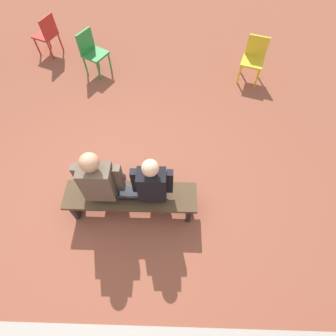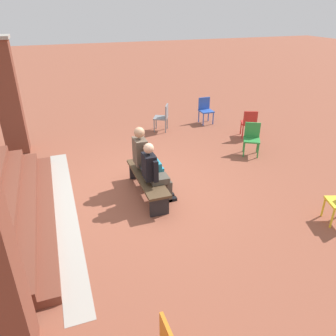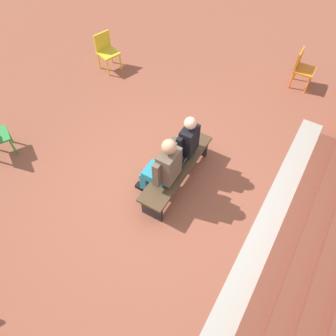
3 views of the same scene
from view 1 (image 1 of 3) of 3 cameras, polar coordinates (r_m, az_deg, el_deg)
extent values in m
plane|color=brown|center=(4.02, -10.72, -9.02)|extent=(60.00, 60.00, 0.00)
cube|color=#4C3823|center=(3.61, -8.17, -6.08)|extent=(1.80, 0.44, 0.05)
cube|color=black|center=(3.78, 4.44, -7.95)|extent=(0.06, 0.37, 0.40)
cube|color=black|center=(4.01, -19.23, -6.97)|extent=(0.06, 0.37, 0.40)
cube|color=#4C473D|center=(3.58, -3.05, -3.38)|extent=(0.31, 0.36, 0.13)
cube|color=#4C473D|center=(3.91, -1.53, -3.11)|extent=(0.10, 0.11, 0.45)
cube|color=black|center=(4.10, -1.43, -3.79)|extent=(0.10, 0.22, 0.06)
cube|color=#4C473D|center=(3.92, -3.91, -3.05)|extent=(0.10, 0.11, 0.45)
cube|color=black|center=(4.11, -3.71, -3.73)|extent=(0.10, 0.22, 0.06)
cube|color=black|center=(3.21, -3.51, -3.69)|extent=(0.34, 0.22, 0.51)
cube|color=maroon|center=(3.30, -3.36, -2.28)|extent=(0.05, 0.01, 0.30)
cube|color=black|center=(3.25, 0.41, -2.96)|extent=(0.08, 0.09, 0.43)
cube|color=black|center=(3.28, -7.22, -2.76)|extent=(0.08, 0.09, 0.43)
sphere|color=#DBAD89|center=(2.88, -3.90, 0.00)|extent=(0.20, 0.20, 0.20)
cube|color=teal|center=(3.69, -13.20, -2.72)|extent=(0.34, 0.40, 0.14)
cube|color=teal|center=(4.01, -10.72, -2.32)|extent=(0.11, 0.12, 0.45)
cube|color=black|center=(4.20, -10.21, -2.92)|extent=(0.11, 0.24, 0.07)
cube|color=teal|center=(4.05, -13.25, -2.24)|extent=(0.11, 0.12, 0.45)
cube|color=black|center=(4.24, -12.63, -2.84)|extent=(0.11, 0.24, 0.07)
cube|color=brown|center=(3.28, -14.97, -2.97)|extent=(0.38, 0.24, 0.57)
cube|color=brown|center=(3.28, -10.60, -2.22)|extent=(0.09, 0.10, 0.48)
cube|color=brown|center=(3.41, -18.63, -1.95)|extent=(0.09, 0.10, 0.48)
sphere|color=tan|center=(2.94, -16.77, 1.18)|extent=(0.22, 0.22, 0.22)
cube|color=black|center=(3.60, -8.10, -5.26)|extent=(0.32, 0.22, 0.02)
cube|color=#2D2D33|center=(3.59, -8.11, -5.03)|extent=(0.29, 0.15, 0.00)
cube|color=black|center=(3.44, -8.55, -6.53)|extent=(0.32, 0.07, 0.19)
cube|color=#33519E|center=(3.45, -8.54, -6.41)|extent=(0.28, 0.06, 0.17)
cube|color=gold|center=(5.82, 17.92, 21.18)|extent=(0.53, 0.53, 0.04)
cube|color=gold|center=(5.87, 18.87, 23.86)|extent=(0.39, 0.16, 0.40)
cylinder|color=gold|center=(5.80, 15.22, 19.05)|extent=(0.04, 0.04, 0.40)
cylinder|color=gold|center=(5.80, 18.79, 17.97)|extent=(0.04, 0.04, 0.40)
cylinder|color=gold|center=(6.10, 15.93, 20.93)|extent=(0.04, 0.04, 0.40)
cylinder|color=gold|center=(6.10, 19.37, 19.89)|extent=(0.04, 0.04, 0.40)
cube|color=#2D893D|center=(5.96, -15.55, 22.75)|extent=(0.58, 0.58, 0.04)
cube|color=#2D893D|center=(5.97, -17.56, 24.85)|extent=(0.24, 0.36, 0.40)
cylinder|color=#2D893D|center=(5.87, -14.84, 19.68)|extent=(0.04, 0.04, 0.40)
cylinder|color=#2D893D|center=(6.07, -12.54, 21.59)|extent=(0.04, 0.04, 0.40)
cylinder|color=#2D893D|center=(6.10, -17.53, 20.51)|extent=(0.04, 0.04, 0.40)
cylinder|color=#2D893D|center=(6.29, -15.25, 22.36)|extent=(0.04, 0.04, 0.40)
cube|color=red|center=(6.90, -25.17, 24.74)|extent=(0.55, 0.55, 0.04)
cube|color=red|center=(6.67, -24.59, 26.17)|extent=(0.19, 0.38, 0.40)
cylinder|color=red|center=(7.23, -24.72, 24.25)|extent=(0.04, 0.04, 0.40)
cylinder|color=red|center=(7.03, -26.56, 22.52)|extent=(0.04, 0.04, 0.40)
cylinder|color=red|center=(6.99, -22.34, 24.02)|extent=(0.04, 0.04, 0.40)
cylinder|color=red|center=(6.78, -24.20, 22.25)|extent=(0.04, 0.04, 0.40)
camera|label=2|loc=(5.21, 91.05, -1.17)|focal=35.00mm
camera|label=3|loc=(3.72, -104.35, 10.83)|focal=35.00mm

